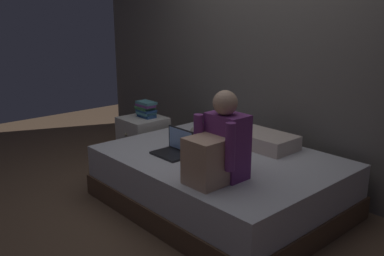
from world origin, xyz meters
TOP-DOWN VIEW (x-y plane):
  - ground_plane at (0.00, 0.00)m, footprint 8.00×8.00m
  - wall_back at (0.00, 1.20)m, footprint 5.60×0.10m
  - bed at (0.20, 0.30)m, footprint 2.00×1.50m
  - nightstand at (-1.10, 0.41)m, footprint 0.44×0.46m
  - person_sitting at (0.57, -0.10)m, footprint 0.39×0.44m
  - laptop at (-0.07, 0.02)m, footprint 0.32×0.23m
  - pillow at (0.32, 0.75)m, footprint 0.56×0.36m
  - book_stack at (-1.09, 0.45)m, footprint 0.23×0.16m
  - clothes_pile at (-0.29, 0.56)m, footprint 0.25×0.24m

SIDE VIEW (x-z plane):
  - ground_plane at x=0.00m, z-range 0.00..0.00m
  - bed at x=0.20m, z-range 0.00..0.46m
  - nightstand at x=-1.10m, z-range 0.00..0.54m
  - laptop at x=-0.07m, z-range 0.41..0.63m
  - clothes_pile at x=-0.29m, z-range 0.46..0.59m
  - pillow at x=0.32m, z-range 0.47..0.60m
  - book_stack at x=-1.09m, z-range 0.54..0.72m
  - person_sitting at x=0.57m, z-range 0.39..1.04m
  - wall_back at x=0.00m, z-range 0.00..2.70m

